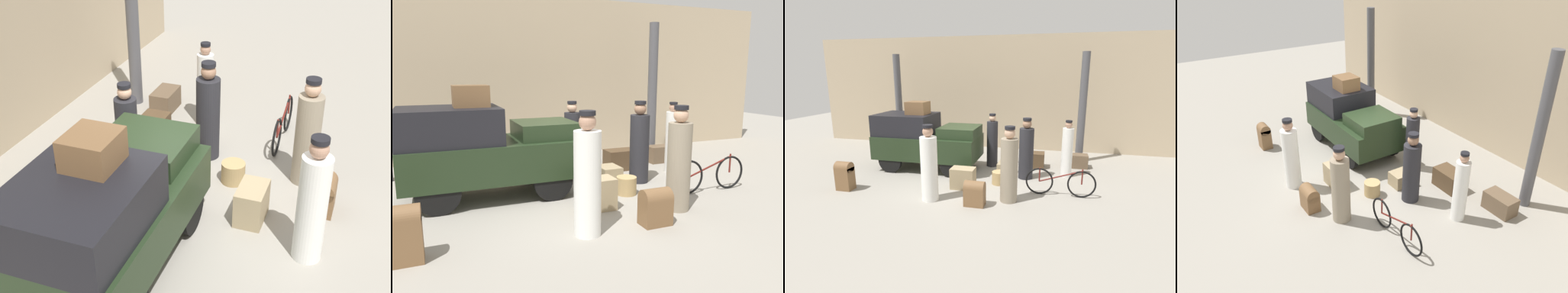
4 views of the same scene
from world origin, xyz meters
TOP-DOWN VIEW (x-y plane):
  - ground_plane at (0.00, 0.00)m, footprint 30.00×30.00m
  - canopy_pillar_right at (3.20, 2.65)m, footprint 0.26×0.26m
  - truck at (-1.76, 0.67)m, footprint 3.30×1.57m
  - bicycle at (2.52, -0.72)m, footprint 1.75×0.04m
  - wicker_basket at (0.86, -0.24)m, footprint 0.40×0.40m
  - porter_with_bicycle at (0.32, 1.42)m, footprint 0.36×0.36m
  - porter_lifting_near_truck at (1.29, -1.35)m, footprint 0.42×0.42m
  - conductor_in_dark_uniform at (-0.61, -1.73)m, footprint 0.41×0.41m
  - porter_carrying_trunk at (2.71, 0.90)m, footprint 0.33×0.33m
  - porter_standing_middle at (1.53, 0.45)m, footprint 0.42×0.42m
  - suitcase_tan_flat at (-0.04, -0.79)m, footprint 0.64×0.42m
  - suitcase_black_upright at (1.66, 1.60)m, footprint 0.75×0.49m
  - suitcase_small_leather at (0.55, -1.79)m, footprint 0.48×0.32m
  - trunk_umber_medium at (3.06, 1.91)m, footprint 0.74×0.43m
  - trunk_wicker_pale at (0.89, 0.64)m, footprint 0.44×0.54m
  - trunk_on_truck_roof at (-1.96, 0.67)m, footprint 0.64×0.59m

SIDE VIEW (x-z plane):
  - ground_plane at x=0.00m, z-range 0.00..0.00m
  - wicker_basket at x=0.86m, z-range 0.00..0.36m
  - trunk_wicker_pale at x=0.89m, z-range 0.00..0.37m
  - trunk_umber_medium at x=3.06m, z-range 0.00..0.44m
  - suitcase_black_upright at x=1.66m, z-range 0.00..0.50m
  - suitcase_tan_flat at x=-0.04m, z-range 0.00..0.57m
  - suitcase_small_leather at x=0.55m, z-range 0.01..0.62m
  - bicycle at x=2.52m, z-range -0.01..0.74m
  - porter_carrying_trunk at x=2.71m, z-range -0.06..1.65m
  - porter_with_bicycle at x=0.32m, z-range -0.07..1.70m
  - porter_standing_middle at x=1.53m, z-range -0.08..1.73m
  - porter_lifting_near_truck at x=1.29m, z-range -0.08..1.78m
  - conductor_in_dark_uniform at x=-0.61m, z-range -0.08..1.81m
  - truck at x=-1.76m, z-range 0.08..1.87m
  - canopy_pillar_right at x=3.20m, z-range 0.00..3.76m
  - trunk_on_truck_roof at x=-1.96m, z-range 1.79..2.18m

